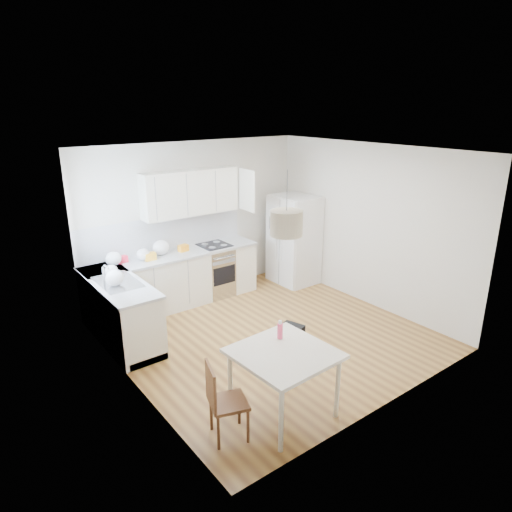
{
  "coord_description": "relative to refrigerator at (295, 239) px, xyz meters",
  "views": [
    {
      "loc": [
        -3.82,
        -4.73,
        3.3
      ],
      "look_at": [
        0.06,
        0.4,
        1.13
      ],
      "focal_mm": 32.0,
      "sensor_mm": 36.0,
      "label": 1
    }
  ],
  "objects": [
    {
      "name": "wall_right",
      "position": [
        0.34,
        -1.43,
        0.51
      ],
      "size": [
        0.0,
        4.2,
        4.2
      ],
      "primitive_type": "plane",
      "rotation": [
        1.57,
        0.0,
        -1.57
      ],
      "color": "beige",
      "rests_on": "floor"
    },
    {
      "name": "grocery_bag_e",
      "position": [
        -3.62,
        -0.39,
        0.2
      ],
      "size": [
        0.25,
        0.21,
        0.23
      ],
      "primitive_type": "ellipsoid",
      "color": "white",
      "rests_on": "counter_left"
    },
    {
      "name": "floor",
      "position": [
        -1.76,
        -1.43,
        -0.84
      ],
      "size": [
        4.2,
        4.2,
        0.0
      ],
      "primitive_type": "plane",
      "color": "brown",
      "rests_on": "ground"
    },
    {
      "name": "refrigerator",
      "position": [
        0.0,
        0.0,
        0.0
      ],
      "size": [
        0.81,
        0.84,
        1.67
      ],
      "primitive_type": null,
      "rotation": [
        0.0,
        0.0,
        0.0
      ],
      "color": "white",
      "rests_on": "floor"
    },
    {
      "name": "cabinets_back",
      "position": [
        -2.36,
        0.37,
        -0.4
      ],
      "size": [
        3.0,
        0.6,
        0.88
      ],
      "primitive_type": "cube",
      "color": "white",
      "rests_on": "floor"
    },
    {
      "name": "pendant_lamp",
      "position": [
        -2.74,
        -2.9,
        1.34
      ],
      "size": [
        0.39,
        0.39,
        0.25
      ],
      "primitive_type": "cylinder",
      "rotation": [
        0.0,
        0.0,
        -0.26
      ],
      "color": "beige",
      "rests_on": "ceiling"
    },
    {
      "name": "drink_bottle",
      "position": [
        -2.61,
        -2.68,
        0.05
      ],
      "size": [
        0.07,
        0.07,
        0.22
      ],
      "primitive_type": "cylinder",
      "rotation": [
        0.0,
        0.0,
        0.2
      ],
      "color": "#EE426A",
      "rests_on": "dining_table"
    },
    {
      "name": "counter_left",
      "position": [
        -3.56,
        -0.23,
        0.06
      ],
      "size": [
        0.64,
        1.82,
        0.04
      ],
      "primitive_type": "cube",
      "color": "#B6B8BB",
      "rests_on": "cabinets_left"
    },
    {
      "name": "cabinets_left",
      "position": [
        -3.56,
        -0.23,
        -0.4
      ],
      "size": [
        0.6,
        1.8,
        0.88
      ],
      "primitive_type": "cube",
      "color": "white",
      "rests_on": "floor"
    },
    {
      "name": "wall_back",
      "position": [
        -1.76,
        0.67,
        0.51
      ],
      "size": [
        4.2,
        0.0,
        4.2
      ],
      "primitive_type": "plane",
      "rotation": [
        1.57,
        0.0,
        0.0
      ],
      "color": "beige",
      "rests_on": "floor"
    },
    {
      "name": "gym_bag",
      "position": [
        -1.69,
        -1.78,
        -0.73
      ],
      "size": [
        0.56,
        0.46,
        0.22
      ],
      "primitive_type": "cube",
      "rotation": [
        0.0,
        0.0,
        0.33
      ],
      "color": "black",
      "rests_on": "floor"
    },
    {
      "name": "wall_left",
      "position": [
        -3.86,
        -1.43,
        0.51
      ],
      "size": [
        0.0,
        4.2,
        4.2
      ],
      "primitive_type": "plane",
      "rotation": [
        1.57,
        0.0,
        1.57
      ],
      "color": "beige",
      "rests_on": "floor"
    },
    {
      "name": "range_oven",
      "position": [
        -1.56,
        0.37,
        -0.4
      ],
      "size": [
        0.5,
        0.61,
        0.88
      ],
      "primitive_type": null,
      "color": "#B5B7BA",
      "rests_on": "floor"
    },
    {
      "name": "grocery_bag_c",
      "position": [
        -2.53,
        0.45,
        0.21
      ],
      "size": [
        0.27,
        0.23,
        0.25
      ],
      "primitive_type": "ellipsoid",
      "color": "white",
      "rests_on": "counter_back"
    },
    {
      "name": "sink",
      "position": [
        -3.56,
        -0.28,
        0.08
      ],
      "size": [
        0.5,
        0.8,
        0.16
      ],
      "primitive_type": null,
      "color": "#B5B7BA",
      "rests_on": "counter_left"
    },
    {
      "name": "dining_chair",
      "position": [
        -3.44,
        -2.88,
        -0.41
      ],
      "size": [
        0.46,
        0.46,
        0.86
      ],
      "primitive_type": null,
      "rotation": [
        0.0,
        0.0,
        -0.32
      ],
      "color": "#4C2A17",
      "rests_on": "floor"
    },
    {
      "name": "dining_table",
      "position": [
        -2.76,
        -2.94,
        -0.15
      ],
      "size": [
        1.03,
        1.03,
        0.78
      ],
      "rotation": [
        0.0,
        0.0,
        0.05
      ],
      "color": "beige",
      "rests_on": "floor"
    },
    {
      "name": "grocery_bag_d",
      "position": [
        -3.54,
        -0.0,
        0.17
      ],
      "size": [
        0.19,
        0.16,
        0.17
      ],
      "primitive_type": "ellipsoid",
      "color": "white",
      "rests_on": "counter_back"
    },
    {
      "name": "counter_back",
      "position": [
        -2.36,
        0.37,
        0.06
      ],
      "size": [
        3.02,
        0.64,
        0.04
      ],
      "primitive_type": "cube",
      "color": "#B6B8BB",
      "rests_on": "cabinets_back"
    },
    {
      "name": "upper_cabinets",
      "position": [
        -1.91,
        0.51,
        1.04
      ],
      "size": [
        1.7,
        0.32,
        0.75
      ],
      "primitive_type": "cube",
      "color": "white",
      "rests_on": "wall_back"
    },
    {
      "name": "backsplash_back",
      "position": [
        -2.36,
        0.66,
        0.37
      ],
      "size": [
        3.0,
        0.01,
        0.58
      ],
      "primitive_type": "cube",
      "color": "silver",
      "rests_on": "wall_back"
    },
    {
      "name": "snack_yellow",
      "position": [
        -2.79,
        0.31,
        0.14
      ],
      "size": [
        0.18,
        0.12,
        0.12
      ],
      "primitive_type": "cube",
      "rotation": [
        0.0,
        0.0,
        -0.05
      ],
      "color": "#F8A927",
      "rests_on": "counter_back"
    },
    {
      "name": "ceiling",
      "position": [
        -1.76,
        -1.43,
        1.86
      ],
      "size": [
        4.2,
        4.2,
        0.0
      ],
      "primitive_type": "plane",
      "rotation": [
        3.14,
        0.0,
        0.0
      ],
      "color": "white",
      "rests_on": "wall_back"
    },
    {
      "name": "grocery_bag_b",
      "position": [
        -2.88,
        0.37,
        0.18
      ],
      "size": [
        0.21,
        0.18,
        0.19
      ],
      "primitive_type": "ellipsoid",
      "color": "white",
      "rests_on": "counter_back"
    },
    {
      "name": "snack_orange",
      "position": [
        -2.15,
        0.4,
        0.14
      ],
      "size": [
        0.18,
        0.13,
        0.11
      ],
      "primitive_type": "cube",
      "rotation": [
        0.0,
        0.0,
        0.14
      ],
      "color": "orange",
      "rests_on": "counter_back"
    },
    {
      "name": "grocery_bag_a",
      "position": [
        -3.35,
        0.41,
        0.19
      ],
      "size": [
        0.25,
        0.21,
        0.22
      ],
      "primitive_type": "ellipsoid",
      "color": "white",
      "rests_on": "counter_back"
    },
    {
      "name": "backsplash_left",
      "position": [
        -3.85,
        -0.23,
        0.37
      ],
      "size": [
        0.01,
        1.8,
        0.58
      ],
      "primitive_type": "cube",
      "color": "silver",
      "rests_on": "wall_left"
    },
    {
      "name": "window_glassblock",
      "position": [
        -3.84,
        -0.28,
        0.91
      ],
      "size": [
        0.02,
        1.0,
        1.0
      ],
      "primitive_type": "cube",
      "color": "#BFE0F9",
      "rests_on": "wall_left"
    },
    {
      "name": "snack_red",
      "position": [
        -3.18,
        0.47,
        0.14
      ],
      "size": [
        0.16,
        0.11,
        0.1
      ],
      "primitive_type": "cube",
      "rotation": [
        0.0,
        0.0,
        0.1
      ],
      "color": "red",
      "rests_on": "counter_back"
    }
  ]
}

